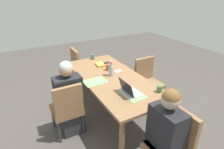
{
  "coord_description": "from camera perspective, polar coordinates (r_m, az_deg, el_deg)",
  "views": [
    {
      "loc": [
        -2.44,
        1.36,
        2.13
      ],
      "look_at": [
        0.0,
        0.0,
        0.81
      ],
      "focal_mm": 29.9,
      "sensor_mm": 36.0,
      "label": 1
    }
  ],
  "objects": [
    {
      "name": "book_red_cover",
      "position": [
        3.57,
        -3.65,
        3.03
      ],
      "size": [
        0.22,
        0.17,
        0.04
      ],
      "primitive_type": "cube",
      "rotation": [
        0.0,
        0.0,
        -0.17
      ],
      "color": "gold",
      "rests_on": "dining_table"
    },
    {
      "name": "chair_far_left_near",
      "position": [
        2.9,
        -13.48,
        -9.64
      ],
      "size": [
        0.44,
        0.44,
        0.9
      ],
      "color": "olive",
      "rests_on": "ground_plane"
    },
    {
      "name": "chair_head_right_right_near",
      "position": [
        4.28,
        -9.6,
        2.61
      ],
      "size": [
        0.44,
        0.44,
        0.9
      ],
      "color": "olive",
      "rests_on": "ground_plane"
    },
    {
      "name": "placemat_far_left_near",
      "position": [
        2.98,
        -5.17,
        -2.17
      ],
      "size": [
        0.26,
        0.36,
        0.0
      ],
      "primitive_type": "cube",
      "rotation": [
        0.0,
        0.0,
        -1.56
      ],
      "color": "#7FAD70",
      "rests_on": "dining_table"
    },
    {
      "name": "coffee_mug_centre_left",
      "position": [
        3.9,
        -5.9,
        5.43
      ],
      "size": [
        0.08,
        0.08,
        0.1
      ],
      "primitive_type": "cylinder",
      "color": "#47704C",
      "rests_on": "dining_table"
    },
    {
      "name": "coffee_mug_near_left",
      "position": [
        3.35,
        -1.25,
        2.18
      ],
      "size": [
        0.07,
        0.07,
        0.11
      ],
      "primitive_type": "cylinder",
      "color": "#AD3D38",
      "rests_on": "dining_table"
    },
    {
      "name": "placemat_head_left_left_mid",
      "position": [
        2.64,
        6.23,
        -6.05
      ],
      "size": [
        0.38,
        0.28,
        0.0
      ],
      "primitive_type": "cube",
      "rotation": [
        0.0,
        0.0,
        0.07
      ],
      "color": "#7FAD70",
      "rests_on": "dining_table"
    },
    {
      "name": "phone_black",
      "position": [
        3.7,
        -1.48,
        3.64
      ],
      "size": [
        0.08,
        0.15,
        0.01
      ],
      "primitive_type": "cube",
      "rotation": [
        0.0,
        0.0,
        1.63
      ],
      "color": "black",
      "rests_on": "dining_table"
    },
    {
      "name": "dining_table",
      "position": [
        3.15,
        0.0,
        -2.1
      ],
      "size": [
        2.08,
        0.95,
        0.76
      ],
      "color": "olive",
      "rests_on": "ground_plane"
    },
    {
      "name": "phone_silver",
      "position": [
        3.33,
        1.76,
        1.04
      ],
      "size": [
        0.13,
        0.17,
        0.01
      ],
      "primitive_type": "cube",
      "rotation": [
        0.0,
        0.0,
        2.0
      ],
      "color": "silver",
      "rests_on": "dining_table"
    },
    {
      "name": "coffee_mug_near_right",
      "position": [
        2.75,
        14.33,
        -4.29
      ],
      "size": [
        0.08,
        0.08,
        0.1
      ],
      "primitive_type": "cylinder",
      "color": "#47704C",
      "rests_on": "dining_table"
    },
    {
      "name": "chair_head_left_left_mid",
      "position": [
        2.4,
        18.0,
        -19.15
      ],
      "size": [
        0.44,
        0.44,
        0.9
      ],
      "color": "olive",
      "rests_on": "ground_plane"
    },
    {
      "name": "flower_vase",
      "position": [
        3.11,
        -0.38,
        2.03
      ],
      "size": [
        0.09,
        0.08,
        0.28
      ],
      "color": "#8EA8B7",
      "rests_on": "dining_table"
    },
    {
      "name": "ground_plane",
      "position": [
        3.51,
        0.0,
        -11.98
      ],
      "size": [
        10.0,
        10.0,
        0.0
      ],
      "primitive_type": "plane",
      "color": "#4C4742"
    },
    {
      "name": "chair_near_left_far",
      "position": [
        3.68,
        10.67,
        -1.4
      ],
      "size": [
        0.44,
        0.44,
        0.9
      ],
      "color": "olive",
      "rests_on": "ground_plane"
    },
    {
      "name": "person_far_left_near",
      "position": [
        2.96,
        -12.84,
        -8.17
      ],
      "size": [
        0.36,
        0.4,
        1.19
      ],
      "color": "#2D2D33",
      "rests_on": "ground_plane"
    },
    {
      "name": "laptop_head_left_left_mid",
      "position": [
        2.64,
        5.33,
        -5.01
      ],
      "size": [
        0.32,
        0.22,
        0.21
      ],
      "color": "silver",
      "rests_on": "dining_table"
    },
    {
      "name": "person_head_left_left_mid",
      "position": [
        2.36,
        15.68,
        -18.62
      ],
      "size": [
        0.4,
        0.36,
        1.19
      ],
      "color": "#2D2D33",
      "rests_on": "ground_plane"
    }
  ]
}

